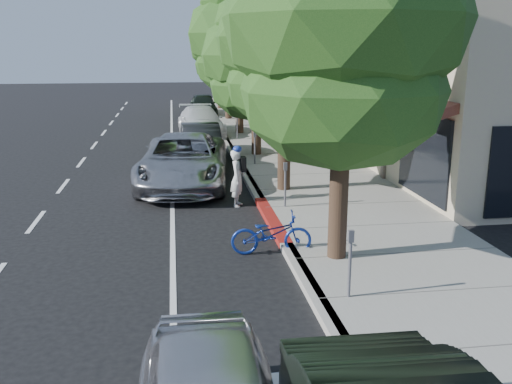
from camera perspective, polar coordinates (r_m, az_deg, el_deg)
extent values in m
plane|color=black|center=(14.16, 2.27, -4.32)|extent=(120.00, 120.00, 0.00)
cube|color=gray|center=(22.17, 4.37, 2.78)|extent=(4.60, 56.00, 0.15)
cube|color=#9E998E|center=(21.79, -1.55, 2.61)|extent=(0.30, 56.00, 0.15)
cube|color=maroon|center=(15.08, 1.58, -2.84)|extent=(0.32, 4.00, 0.15)
cube|color=#C0A994|center=(33.45, 13.23, 12.31)|extent=(10.00, 36.00, 7.00)
cylinder|color=black|center=(12.09, 8.26, -0.65)|extent=(0.40, 0.40, 2.88)
ellipsoid|color=#194615|center=(11.71, 8.66, 10.10)|extent=(4.19, 4.19, 3.35)
ellipsoid|color=#194615|center=(11.69, 8.93, 16.95)|extent=(4.93, 4.93, 3.95)
cylinder|color=black|center=(17.80, 2.83, 4.09)|extent=(0.40, 0.40, 2.71)
ellipsoid|color=#194615|center=(17.54, 2.92, 10.93)|extent=(3.62, 3.62, 2.90)
ellipsoid|color=#194615|center=(17.51, 2.97, 15.23)|extent=(4.26, 4.26, 3.41)
cylinder|color=black|center=(23.66, 0.04, 6.28)|extent=(0.40, 0.40, 2.36)
ellipsoid|color=#194615|center=(23.47, 0.04, 10.77)|extent=(3.88, 3.88, 3.10)
ellipsoid|color=#194615|center=(23.42, 0.04, 13.57)|extent=(4.56, 4.56, 3.65)
ellipsoid|color=#194615|center=(23.43, 0.04, 16.54)|extent=(3.42, 3.42, 2.74)
cylinder|color=black|center=(29.54, -1.66, 8.44)|extent=(0.40, 0.40, 2.89)
ellipsoid|color=#194615|center=(29.38, -1.69, 12.84)|extent=(4.47, 4.47, 3.58)
ellipsoid|color=#194615|center=(29.38, -1.71, 15.57)|extent=(5.26, 5.26, 4.21)
ellipsoid|color=#194615|center=(29.44, -1.73, 18.46)|extent=(3.95, 3.95, 3.16)
cylinder|color=black|center=(35.49, -2.79, 9.27)|extent=(0.40, 0.40, 2.67)
ellipsoid|color=#194615|center=(35.36, -2.83, 12.66)|extent=(3.99, 3.99, 3.19)
ellipsoid|color=#194615|center=(35.34, -2.86, 14.76)|extent=(4.69, 4.69, 3.75)
ellipsoid|color=#194615|center=(35.37, -2.89, 16.98)|extent=(3.52, 3.52, 2.81)
cylinder|color=black|center=(41.45, -3.60, 9.90)|extent=(0.40, 0.40, 2.51)
ellipsoid|color=#194615|center=(41.34, -3.64, 12.62)|extent=(3.61, 3.61, 2.89)
ellipsoid|color=#194615|center=(41.31, -3.67, 14.31)|extent=(4.25, 4.25, 3.40)
ellipsoid|color=#194615|center=(41.33, -3.70, 16.10)|extent=(3.19, 3.19, 2.55)
imported|color=silver|center=(16.49, -1.86, 1.41)|extent=(0.56, 0.70, 1.66)
imported|color=navy|center=(12.77, 1.54, -4.19)|extent=(1.85, 0.75, 0.95)
imported|color=#AAAAAF|center=(19.05, -7.27, 3.11)|extent=(3.37, 6.31, 1.69)
imported|color=black|center=(23.41, -5.51, 4.99)|extent=(1.62, 4.41, 1.44)
imported|color=white|center=(29.59, -5.52, 7.01)|extent=(2.45, 5.23, 1.48)
imported|color=black|center=(38.13, -5.29, 8.67)|extent=(1.72, 4.26, 1.45)
imported|color=black|center=(26.58, 4.88, 6.56)|extent=(0.94, 0.89, 1.53)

